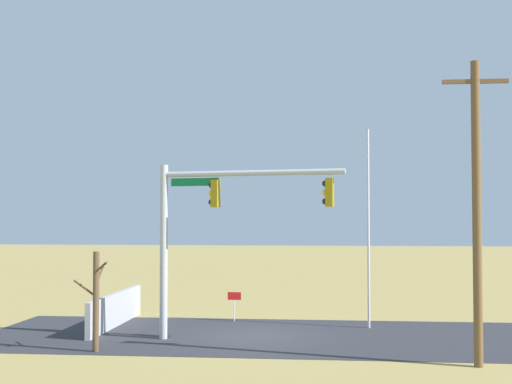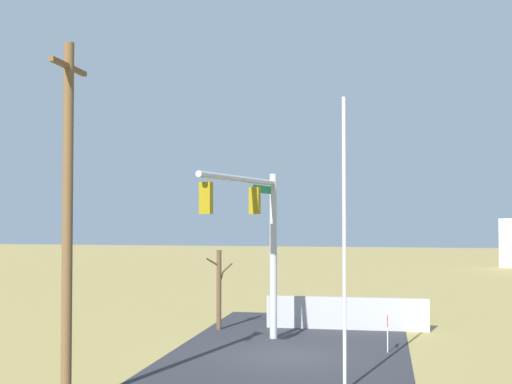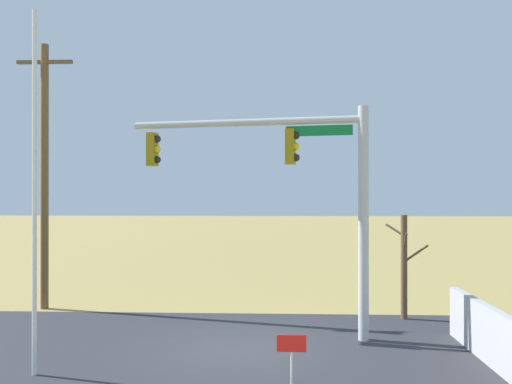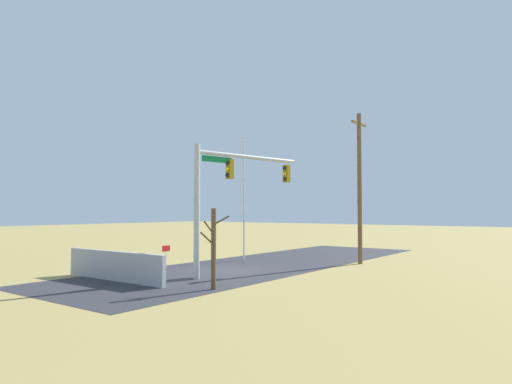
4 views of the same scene
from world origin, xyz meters
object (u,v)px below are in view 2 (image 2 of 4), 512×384
object	(u,v)px
bare_tree	(219,288)
open_sign	(388,326)
flagpole	(344,243)
utility_pole	(67,216)
signal_mast	(256,224)

from	to	relation	value
bare_tree	open_sign	distance (m)	7.68
flagpole	utility_pole	bearing A→B (deg)	112.12
signal_mast	bare_tree	world-z (taller)	signal_mast
utility_pole	open_sign	distance (m)	11.86
open_sign	bare_tree	bearing A→B (deg)	61.62
signal_mast	bare_tree	distance (m)	4.83
utility_pole	open_sign	size ratio (longest dim) A/B	7.32
flagpole	bare_tree	size ratio (longest dim) A/B	2.43
signal_mast	open_sign	distance (m)	5.72
open_sign	utility_pole	bearing A→B (deg)	136.43
flagpole	open_sign	world-z (taller)	flagpole
signal_mast	open_sign	bearing A→B (deg)	-93.01
signal_mast	bare_tree	xyz separation A→B (m)	(3.39, 2.17, -2.67)
flagpole	utility_pole	size ratio (longest dim) A/B	0.88
utility_pole	bare_tree	world-z (taller)	utility_pole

